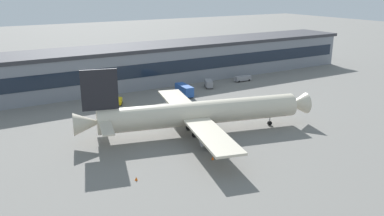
{
  "coord_description": "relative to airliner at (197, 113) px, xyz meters",
  "views": [
    {
      "loc": [
        -56.89,
        -72.64,
        33.28
      ],
      "look_at": [
        -9.36,
        6.51,
        5.0
      ],
      "focal_mm": 37.71,
      "sensor_mm": 36.0,
      "label": 1
    }
  ],
  "objects": [
    {
      "name": "fuel_truck",
      "position": [
        14.1,
        30.63,
        -2.99
      ],
      "size": [
        3.57,
        8.62,
        3.35
      ],
      "color": "#2651A5",
      "rests_on": "ground_plane"
    },
    {
      "name": "traffic_cone_1",
      "position": [
        -21.85,
        -14.77,
        -4.54
      ],
      "size": [
        0.53,
        0.53,
        0.66
      ],
      "primitive_type": "cone",
      "color": "#F2590C",
      "rests_on": "ground_plane"
    },
    {
      "name": "traffic_cone_0",
      "position": [
        -1.6,
        -14.19,
        -4.54
      ],
      "size": [
        0.53,
        0.53,
        0.67
      ],
      "primitive_type": "cone",
      "color": "#F2590C",
      "rests_on": "ground_plane"
    },
    {
      "name": "traffic_cone_2",
      "position": [
        -5.24,
        -14.43,
        -4.52
      ],
      "size": [
        0.57,
        0.57,
        0.71
      ],
      "primitive_type": "cone",
      "color": "#F2590C",
      "rests_on": "ground_plane"
    },
    {
      "name": "terminal_building",
      "position": [
        10.23,
        52.39,
        1.79
      ],
      "size": [
        174.27,
        19.35,
        13.28
      ],
      "color": "gray",
      "rests_on": "ground_plane"
    },
    {
      "name": "baggage_tug",
      "position": [
        -7.31,
        31.61,
        -3.79
      ],
      "size": [
        3.47,
        4.12,
        1.85
      ],
      "color": "yellow",
      "rests_on": "ground_plane"
    },
    {
      "name": "belt_loader",
      "position": [
        41.75,
        36.64,
        -3.72
      ],
      "size": [
        6.45,
        2.22,
        1.95
      ],
      "color": "gray",
      "rests_on": "ground_plane"
    },
    {
      "name": "airliner",
      "position": [
        0.0,
        0.0,
        0.0
      ],
      "size": [
        55.76,
        47.94,
        16.45
      ],
      "color": "beige",
      "rests_on": "ground_plane"
    },
    {
      "name": "ground_plane",
      "position": [
        10.23,
        -2.73,
        -4.87
      ],
      "size": [
        600.0,
        600.0,
        0.0
      ],
      "primitive_type": "plane",
      "color": "slate"
    },
    {
      "name": "crew_van",
      "position": [
        26.23,
        35.02,
        -3.41
      ],
      "size": [
        4.15,
        5.64,
        2.55
      ],
      "color": "gray",
      "rests_on": "ground_plane"
    }
  ]
}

